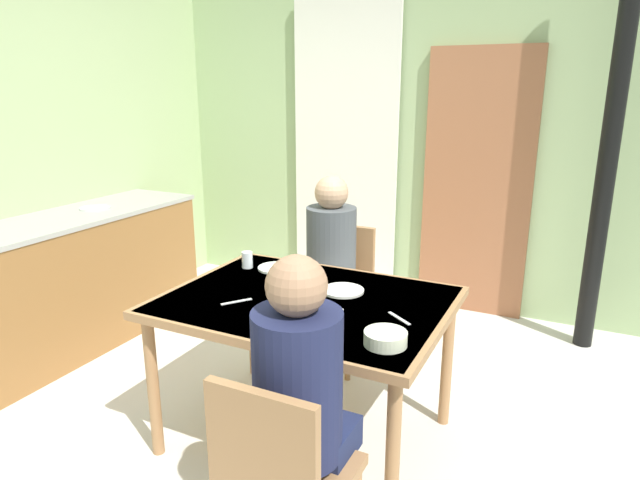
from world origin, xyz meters
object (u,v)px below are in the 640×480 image
(person_far_diner, at_px, (330,248))
(water_bottle_green_near, at_px, (303,299))
(person_near_diner, at_px, (300,380))
(dining_table, at_px, (306,313))
(chair_far_diner, at_px, (339,286))
(kitchen_counter, at_px, (68,282))
(chair_near_diner, at_px, (281,477))
(serving_bowl_center, at_px, (385,338))

(person_far_diner, xyz_separation_m, water_bottle_green_near, (0.35, -1.00, 0.10))
(person_near_diner, bearing_deg, dining_table, 116.05)
(water_bottle_green_near, bearing_deg, chair_far_diner, 106.97)
(dining_table, xyz_separation_m, person_near_diner, (0.35, -0.72, 0.10))
(kitchen_counter, bearing_deg, dining_table, -6.67)
(chair_near_diner, distance_m, chair_far_diner, 1.79)
(person_near_diner, relative_size, water_bottle_green_near, 2.90)
(water_bottle_green_near, bearing_deg, chair_near_diner, -69.48)
(chair_far_diner, height_order, person_near_diner, person_near_diner)
(kitchen_counter, relative_size, water_bottle_green_near, 7.44)
(kitchen_counter, relative_size, chair_near_diner, 2.27)
(chair_near_diner, height_order, serving_bowl_center, chair_near_diner)
(dining_table, xyz_separation_m, serving_bowl_center, (0.50, -0.29, 0.10))
(chair_far_diner, bearing_deg, kitchen_counter, 20.11)
(person_far_diner, xyz_separation_m, serving_bowl_center, (0.71, -1.01, -0.00))
(kitchen_counter, xyz_separation_m, person_near_diner, (2.27, -0.94, 0.33))
(dining_table, bearing_deg, kitchen_counter, 173.33)
(chair_near_diner, distance_m, person_near_diner, 0.31)
(chair_far_diner, bearing_deg, serving_bowl_center, 121.82)
(person_near_diner, distance_m, water_bottle_green_near, 0.49)
(kitchen_counter, bearing_deg, person_near_diner, -22.48)
(kitchen_counter, xyz_separation_m, dining_table, (1.92, -0.22, 0.23))
(chair_near_diner, relative_size, chair_far_diner, 1.00)
(chair_far_diner, distance_m, water_bottle_green_near, 1.25)
(person_far_diner, bearing_deg, dining_table, 106.31)
(dining_table, distance_m, serving_bowl_center, 0.59)
(chair_near_diner, bearing_deg, chair_far_diner, 108.17)
(serving_bowl_center, bearing_deg, water_bottle_green_near, 179.14)
(person_far_diner, height_order, serving_bowl_center, person_far_diner)
(chair_far_diner, bearing_deg, chair_near_diner, 108.17)
(person_far_diner, relative_size, water_bottle_green_near, 2.90)
(chair_near_diner, height_order, person_near_diner, person_near_diner)
(chair_near_diner, bearing_deg, dining_table, 112.32)
(person_far_diner, bearing_deg, person_near_diner, 111.34)
(chair_far_diner, bearing_deg, person_far_diner, 90.00)
(person_near_diner, distance_m, serving_bowl_center, 0.45)
(kitchen_counter, distance_m, dining_table, 1.95)
(person_far_diner, distance_m, serving_bowl_center, 1.23)
(chair_far_diner, relative_size, person_near_diner, 1.13)
(kitchen_counter, height_order, chair_far_diner, kitchen_counter)
(dining_table, height_order, chair_far_diner, chair_far_diner)
(person_far_diner, bearing_deg, kitchen_counter, 15.99)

